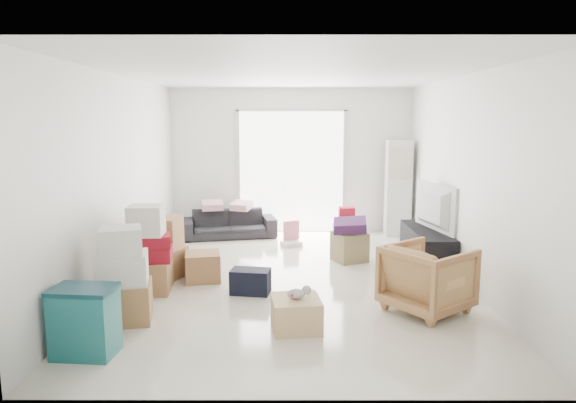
# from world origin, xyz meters

# --- Properties ---
(room_shell) EXTENTS (4.98, 6.48, 3.18)m
(room_shell) POSITION_xyz_m (0.00, 0.00, 1.35)
(room_shell) COLOR beige
(room_shell) RESTS_ON ground
(sliding_door) EXTENTS (2.10, 0.04, 2.33)m
(sliding_door) POSITION_xyz_m (0.00, 2.98, 1.24)
(sliding_door) COLOR white
(sliding_door) RESTS_ON room_shell
(ac_tower) EXTENTS (0.45, 0.30, 1.75)m
(ac_tower) POSITION_xyz_m (1.95, 2.65, 0.88)
(ac_tower) COLOR silver
(ac_tower) RESTS_ON room_shell
(tv_console) EXTENTS (0.46, 1.54, 0.51)m
(tv_console) POSITION_xyz_m (2.00, 0.77, 0.26)
(tv_console) COLOR black
(tv_console) RESTS_ON room_shell
(television) EXTENTS (0.91, 1.30, 0.16)m
(television) POSITION_xyz_m (2.00, 0.77, 0.59)
(television) COLOR black
(television) RESTS_ON tv_console
(sofa) EXTENTS (1.75, 0.82, 0.66)m
(sofa) POSITION_xyz_m (-1.14, 2.50, 0.33)
(sofa) COLOR black
(sofa) RESTS_ON room_shell
(pillow_left) EXTENTS (0.48, 0.42, 0.13)m
(pillow_left) POSITION_xyz_m (-1.44, 2.54, 0.73)
(pillow_left) COLOR #E1A4AD
(pillow_left) RESTS_ON sofa
(pillow_right) EXTENTS (0.42, 0.38, 0.12)m
(pillow_right) POSITION_xyz_m (-0.91, 2.50, 0.72)
(pillow_right) COLOR #E1A4AD
(pillow_right) RESTS_ON sofa
(armchair) EXTENTS (1.09, 1.10, 0.83)m
(armchair) POSITION_xyz_m (1.49, -1.15, 0.42)
(armchair) COLOR tan
(armchair) RESTS_ON room_shell
(storage_bins) EXTENTS (0.59, 0.44, 0.64)m
(storage_bins) POSITION_xyz_m (-1.90, -2.23, 0.32)
(storage_bins) COLOR #196062
(storage_bins) RESTS_ON room_shell
(box_stack_a) EXTENTS (0.63, 0.56, 1.02)m
(box_stack_a) POSITION_xyz_m (-1.80, -1.45, 0.46)
(box_stack_a) COLOR #926142
(box_stack_a) RESTS_ON room_shell
(box_stack_b) EXTENTS (0.63, 0.58, 1.09)m
(box_stack_b) POSITION_xyz_m (-1.80, -0.48, 0.47)
(box_stack_b) COLOR #926142
(box_stack_b) RESTS_ON room_shell
(box_stack_c) EXTENTS (0.68, 0.63, 0.83)m
(box_stack_c) POSITION_xyz_m (-1.77, 0.13, 0.40)
(box_stack_c) COLOR #926142
(box_stack_c) RESTS_ON room_shell
(loose_box) EXTENTS (0.52, 0.52, 0.38)m
(loose_box) POSITION_xyz_m (-1.20, -0.03, 0.19)
(loose_box) COLOR #926142
(loose_box) RESTS_ON room_shell
(duffel_bag) EXTENTS (0.51, 0.35, 0.30)m
(duffel_bag) POSITION_xyz_m (-0.52, -0.56, 0.15)
(duffel_bag) COLOR black
(duffel_bag) RESTS_ON room_shell
(ottoman) EXTENTS (0.58, 0.58, 0.44)m
(ottoman) POSITION_xyz_m (0.87, 0.91, 0.22)
(ottoman) COLOR #9B8A5A
(ottoman) RESTS_ON room_shell
(blanket) EXTENTS (0.54, 0.54, 0.14)m
(blanket) POSITION_xyz_m (0.87, 0.91, 0.51)
(blanket) COLOR #3B1B45
(blanket) RESTS_ON ottoman
(kids_table) EXTENTS (0.45, 0.45, 0.59)m
(kids_table) POSITION_xyz_m (0.98, 2.29, 0.41)
(kids_table) COLOR blue
(kids_table) RESTS_ON room_shell
(toy_walker) EXTENTS (0.39, 0.38, 0.41)m
(toy_walker) POSITION_xyz_m (-0.01, 1.89, 0.11)
(toy_walker) COLOR silver
(toy_walker) RESTS_ON room_shell
(wood_crate) EXTENTS (0.54, 0.54, 0.32)m
(wood_crate) POSITION_xyz_m (0.02, -1.64, 0.16)
(wood_crate) COLOR tan
(wood_crate) RESTS_ON room_shell
(plush_bunny) EXTENTS (0.25, 0.14, 0.13)m
(plush_bunny) POSITION_xyz_m (0.05, -1.63, 0.38)
(plush_bunny) COLOR #B2ADA8
(plush_bunny) RESTS_ON wood_crate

